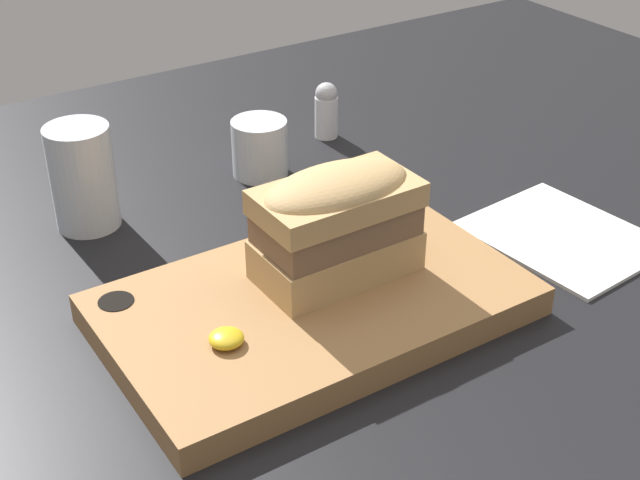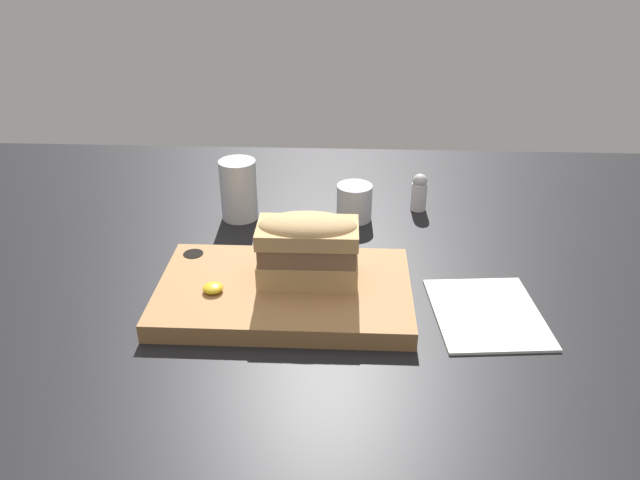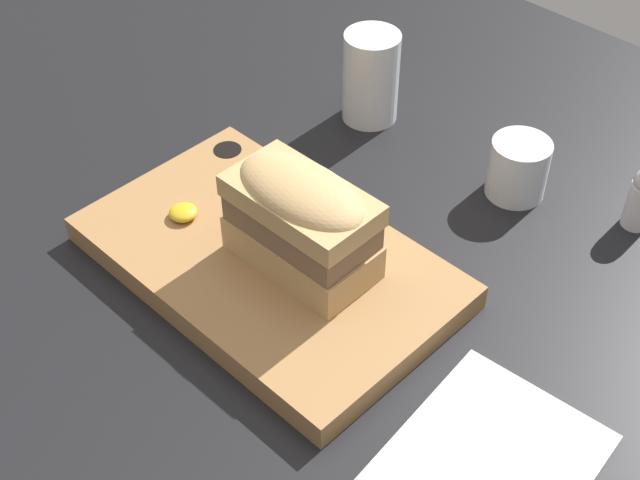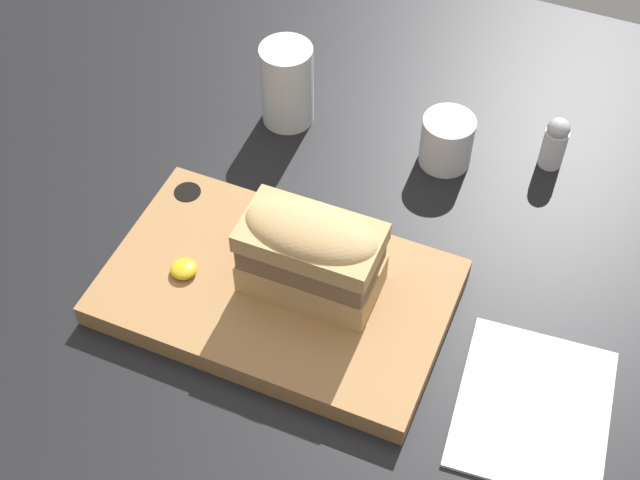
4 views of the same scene
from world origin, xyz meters
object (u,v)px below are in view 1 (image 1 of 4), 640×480
Objects in this scene: sandwich at (337,220)px; water_glass at (84,184)px; wine_glass at (260,149)px; napkin at (563,236)px; serving_board at (312,305)px; salt_shaker at (326,110)px.

water_glass is (-13.65, 24.46, -3.39)cm from sandwich.
water_glass reaches higher than wine_glass.
napkin is at bearing -36.32° from water_glass.
serving_board is 2.55× the size of sandwich.
sandwich is 25.98cm from napkin.
sandwich reaches higher than wine_glass.
salt_shaker is at bearing 8.57° from water_glass.
wine_glass is at bearing -159.47° from salt_shaker.
salt_shaker is at bearing 20.53° from wine_glass.
salt_shaker reaches higher than napkin.
wine_glass is at bearing 1.21° from water_glass.
salt_shaker is at bearing 100.92° from napkin.
water_glass is at bearing 143.68° from napkin.
water_glass is at bearing -171.43° from salt_shaker.
wine_glass is at bearing 122.30° from napkin.
sandwich is 1.29× the size of water_glass.
sandwich is 34.74cm from salt_shaker.
salt_shaker is (11.67, 4.37, 0.49)cm from wine_glass.
salt_shaker is (21.50, 30.59, 2.16)cm from serving_board.
serving_board is 3.30× the size of water_glass.
wine_glass is at bearing 69.46° from serving_board.
napkin is at bearing -8.37° from sandwich.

